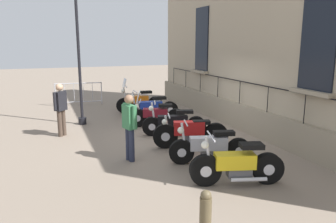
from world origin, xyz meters
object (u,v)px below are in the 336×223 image
object	(u,v)px
motorcycle_blue	(151,108)
motorcycle_yellow	(236,165)
motorcycle_maroon	(156,115)
motorcycle_orange	(139,102)
lamppost	(77,19)
crowd_barrier	(79,93)
motorcycle_black	(174,123)
motorcycle_silver	(210,147)
bollard	(205,216)
pedestrian_walking	(130,124)
pedestrian_standing	(61,107)
motorcycle_red	(190,133)

from	to	relation	value
motorcycle_blue	motorcycle_yellow	xyz separation A→B (m)	(0.24, 6.30, 0.01)
motorcycle_maroon	motorcycle_orange	bearing A→B (deg)	-92.60
lamppost	crowd_barrier	size ratio (longest dim) A/B	2.45
motorcycle_black	motorcycle_silver	distance (m)	2.55
motorcycle_orange	bollard	size ratio (longest dim) A/B	2.38
crowd_barrier	bollard	xyz separation A→B (m)	(-0.52, 11.73, -0.15)
motorcycle_maroon	crowd_barrier	size ratio (longest dim) A/B	0.90
motorcycle_blue	crowd_barrier	size ratio (longest dim) A/B	0.98
motorcycle_black	bollard	world-z (taller)	motorcycle_black
motorcycle_orange	motorcycle_silver	world-z (taller)	motorcycle_orange
pedestrian_walking	crowd_barrier	bearing A→B (deg)	-87.46
pedestrian_standing	crowd_barrier	bearing A→B (deg)	-101.98
lamppost	pedestrian_walking	distance (m)	5.05
motorcycle_red	crowd_barrier	bearing A→B (deg)	-74.06
motorcycle_blue	pedestrian_standing	xyz separation A→B (m)	(3.36, 1.22, 0.52)
motorcycle_blue	pedestrian_standing	world-z (taller)	pedestrian_standing
pedestrian_standing	pedestrian_walking	distance (m)	3.25
motorcycle_blue	lamppost	xyz separation A→B (m)	(2.59, -0.07, 3.25)
motorcycle_blue	lamppost	distance (m)	4.16
lamppost	bollard	distance (m)	8.60
lamppost	motorcycle_orange	bearing A→B (deg)	-153.90
crowd_barrier	motorcycle_orange	bearing A→B (deg)	129.68
motorcycle_orange	motorcycle_yellow	distance (m)	7.58
motorcycle_red	motorcycle_silver	bearing A→B (deg)	87.16
pedestrian_walking	pedestrian_standing	bearing A→B (deg)	-63.72
motorcycle_maroon	bollard	xyz separation A→B (m)	(1.52, 6.60, -0.00)
pedestrian_walking	bollard	bearing A→B (deg)	92.52
motorcycle_maroon	lamppost	bearing A→B (deg)	-29.24
motorcycle_red	motorcycle_silver	size ratio (longest dim) A/B	1.04
motorcycle_blue	motorcycle_red	bearing A→B (deg)	88.45
motorcycle_silver	crowd_barrier	world-z (taller)	crowd_barrier
motorcycle_orange	crowd_barrier	xyz separation A→B (m)	(2.16, -2.60, 0.12)
motorcycle_orange	crowd_barrier	bearing A→B (deg)	-50.32
crowd_barrier	motorcycle_yellow	bearing A→B (deg)	101.34
motorcycle_silver	lamppost	world-z (taller)	lamppost
motorcycle_maroon	motorcycle_silver	size ratio (longest dim) A/B	0.96
motorcycle_orange	motorcycle_red	bearing A→B (deg)	90.25
motorcycle_blue	bollard	xyz separation A→B (m)	(1.76, 7.85, 0.00)
motorcycle_yellow	motorcycle_orange	bearing A→B (deg)	-90.88
motorcycle_maroon	bollard	bearing A→B (deg)	77.01
motorcycle_orange	pedestrian_standing	size ratio (longest dim) A/B	1.18
motorcycle_maroon	pedestrian_standing	size ratio (longest dim) A/B	1.15
pedestrian_standing	motorcycle_blue	bearing A→B (deg)	-160.08
motorcycle_red	pedestrian_standing	xyz separation A→B (m)	(3.26, -2.53, 0.50)
crowd_barrier	pedestrian_walking	bearing A→B (deg)	92.54
motorcycle_black	motorcycle_yellow	bearing A→B (deg)	87.49
pedestrian_standing	motorcycle_yellow	bearing A→B (deg)	121.59
motorcycle_maroon	lamppost	xyz separation A→B (m)	(2.35, -1.32, 3.25)
motorcycle_maroon	crowd_barrier	xyz separation A→B (m)	(2.04, -5.13, 0.15)
motorcycle_black	crowd_barrier	world-z (taller)	motorcycle_black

